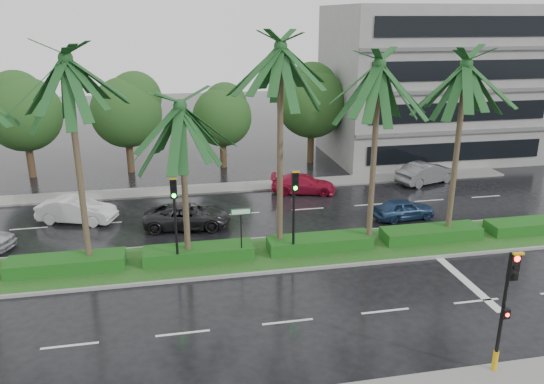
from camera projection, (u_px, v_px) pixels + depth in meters
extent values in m
plane|color=black|center=(264.00, 265.00, 25.07)|extent=(120.00, 120.00, 0.00)
cube|color=gray|center=(232.00, 187.00, 36.22)|extent=(40.00, 2.00, 0.12)
cube|color=gray|center=(261.00, 255.00, 25.98)|extent=(36.00, 4.00, 0.14)
cube|color=#1B4918|center=(261.00, 253.00, 25.96)|extent=(35.60, 3.70, 0.02)
cube|color=#174313|center=(67.00, 264.00, 24.19)|extent=(5.20, 1.40, 0.60)
cube|color=#174313|center=(199.00, 253.00, 25.30)|extent=(5.20, 1.40, 0.60)
cube|color=#174313|center=(320.00, 243.00, 26.41)|extent=(5.20, 1.40, 0.60)
cube|color=#174313|center=(431.00, 234.00, 27.52)|extent=(5.20, 1.40, 0.60)
cube|color=#174313|center=(533.00, 225.00, 28.63)|extent=(5.20, 1.40, 0.60)
cube|color=silver|center=(29.00, 228.00, 29.36)|extent=(2.00, 0.12, 0.01)
cube|color=silver|center=(70.00, 346.00, 18.94)|extent=(2.00, 0.12, 0.01)
cube|color=silver|center=(104.00, 223.00, 30.10)|extent=(2.00, 0.12, 0.01)
cube|color=silver|center=(183.00, 333.00, 19.68)|extent=(2.00, 0.12, 0.01)
cube|color=silver|center=(175.00, 218.00, 30.84)|extent=(2.00, 0.12, 0.01)
cube|color=silver|center=(288.00, 322.00, 20.42)|extent=(2.00, 0.12, 0.01)
cube|color=silver|center=(243.00, 213.00, 31.58)|extent=(2.00, 0.12, 0.01)
cube|color=silver|center=(385.00, 311.00, 21.16)|extent=(2.00, 0.12, 0.01)
cube|color=silver|center=(308.00, 209.00, 32.32)|extent=(2.00, 0.12, 0.01)
cube|color=silver|center=(476.00, 301.00, 21.90)|extent=(2.00, 0.12, 0.01)
cube|color=silver|center=(370.00, 205.00, 33.06)|extent=(2.00, 0.12, 0.01)
cube|color=silver|center=(429.00, 200.00, 33.80)|extent=(2.00, 0.12, 0.01)
cube|color=silver|center=(486.00, 197.00, 34.54)|extent=(2.00, 0.12, 0.01)
cube|color=silver|center=(462.00, 278.00, 23.85)|extent=(0.40, 6.00, 0.01)
cylinder|color=#423326|center=(79.00, 169.00, 23.08)|extent=(0.28, 0.28, 9.43)
cylinder|color=#423326|center=(90.00, 262.00, 24.50)|extent=(0.40, 0.40, 0.44)
cylinder|color=#423326|center=(185.00, 187.00, 24.05)|extent=(0.28, 0.28, 7.36)
cylinder|color=#423326|center=(188.00, 256.00, 25.14)|extent=(0.40, 0.40, 0.44)
cylinder|color=#423326|center=(280.00, 154.00, 24.77)|extent=(0.28, 0.28, 9.80)
cylinder|color=#423326|center=(280.00, 246.00, 26.26)|extent=(0.40, 0.40, 0.44)
cylinder|color=#423326|center=(374.00, 160.00, 25.36)|extent=(0.28, 0.28, 9.02)
cylinder|color=#423326|center=(368.00, 242.00, 26.72)|extent=(0.40, 0.40, 0.44)
cylinder|color=#423326|center=(456.00, 155.00, 26.49)|extent=(0.28, 0.28, 8.91)
cylinder|color=#423326|center=(447.00, 233.00, 27.83)|extent=(0.40, 0.40, 0.44)
cylinder|color=black|center=(501.00, 325.00, 16.95)|extent=(0.12, 0.12, 3.40)
cube|color=black|center=(514.00, 266.00, 16.10)|extent=(0.30, 0.18, 0.90)
cube|color=gold|center=(519.00, 254.00, 15.84)|extent=(0.34, 0.12, 0.06)
cylinder|color=#FF0C05|center=(517.00, 259.00, 15.92)|extent=(0.18, 0.04, 0.18)
cylinder|color=black|center=(516.00, 268.00, 16.01)|extent=(0.18, 0.04, 0.18)
cylinder|color=black|center=(514.00, 277.00, 16.11)|extent=(0.18, 0.04, 0.18)
cylinder|color=gold|center=(495.00, 360.00, 17.38)|extent=(0.18, 0.18, 0.70)
cube|color=black|center=(506.00, 314.00, 16.64)|extent=(0.22, 0.16, 0.32)
cylinder|color=#FF0C05|center=(508.00, 315.00, 16.56)|extent=(0.12, 0.03, 0.12)
cylinder|color=black|center=(176.00, 232.00, 24.12)|extent=(0.12, 0.12, 3.40)
cube|color=black|center=(173.00, 188.00, 23.27)|extent=(0.30, 0.18, 0.90)
cube|color=gold|center=(173.00, 179.00, 23.01)|extent=(0.34, 0.12, 0.06)
cylinder|color=black|center=(173.00, 183.00, 23.08)|extent=(0.18, 0.04, 0.18)
cylinder|color=black|center=(174.00, 189.00, 23.18)|extent=(0.18, 0.04, 0.18)
cylinder|color=#0CE519|center=(174.00, 196.00, 23.27)|extent=(0.18, 0.04, 0.18)
cylinder|color=black|center=(294.00, 223.00, 25.14)|extent=(0.12, 0.12, 3.40)
cube|color=black|center=(295.00, 181.00, 24.29)|extent=(0.30, 0.18, 0.90)
cube|color=gold|center=(296.00, 172.00, 24.02)|extent=(0.34, 0.12, 0.06)
cylinder|color=black|center=(296.00, 176.00, 24.10)|extent=(0.18, 0.04, 0.18)
cylinder|color=black|center=(296.00, 182.00, 24.19)|extent=(0.18, 0.04, 0.18)
cylinder|color=#0CE519|center=(295.00, 188.00, 24.29)|extent=(0.18, 0.04, 0.18)
cylinder|color=black|center=(241.00, 234.00, 24.89)|extent=(0.06, 0.06, 2.60)
cube|color=#0C5926|center=(241.00, 212.00, 24.50)|extent=(0.95, 0.04, 0.30)
cube|color=white|center=(241.00, 212.00, 24.48)|extent=(0.85, 0.01, 0.22)
cylinder|color=#3B2B1B|center=(31.00, 160.00, 38.36)|extent=(0.52, 0.52, 2.58)
sphere|color=#183D17|center=(24.00, 114.00, 37.29)|extent=(5.31, 5.31, 5.31)
sphere|color=#183D17|center=(23.00, 98.00, 37.25)|extent=(3.98, 3.98, 3.98)
cylinder|color=#3B2B1B|center=(130.00, 156.00, 39.66)|extent=(0.52, 0.52, 2.50)
sphere|color=#183D17|center=(126.00, 112.00, 38.63)|extent=(5.15, 5.15, 5.15)
sphere|color=#183D17|center=(125.00, 98.00, 38.59)|extent=(3.86, 3.86, 3.86)
cylinder|color=#3B2B1B|center=(223.00, 153.00, 41.01)|extent=(0.52, 0.52, 2.18)
sphere|color=#183D17|center=(222.00, 117.00, 40.11)|extent=(4.49, 4.49, 4.49)
sphere|color=#183D17|center=(221.00, 105.00, 40.11)|extent=(3.37, 3.37, 3.37)
cylinder|color=#3B2B1B|center=(311.00, 146.00, 42.23)|extent=(0.52, 0.52, 2.65)
sphere|color=#183D17|center=(312.00, 103.00, 41.14)|extent=(5.46, 5.46, 5.46)
sphere|color=#183D17|center=(311.00, 89.00, 41.08)|extent=(4.10, 4.10, 4.10)
cylinder|color=#3B2B1B|center=(393.00, 142.00, 43.52)|extent=(0.52, 0.52, 2.67)
sphere|color=#183D17|center=(396.00, 100.00, 42.42)|extent=(5.50, 5.50, 5.50)
sphere|color=#183D17|center=(396.00, 86.00, 42.36)|extent=(4.12, 4.12, 4.12)
cube|color=gray|center=(429.00, 83.00, 43.06)|extent=(16.00, 10.00, 12.00)
imported|color=silver|center=(77.00, 210.00, 30.11)|extent=(2.82, 4.63, 1.44)
imported|color=#232325|center=(187.00, 216.00, 29.37)|extent=(2.74, 5.00, 1.33)
imported|color=#A1112E|center=(303.00, 184.00, 35.12)|extent=(2.78, 4.56, 1.23)
imported|color=navy|center=(404.00, 209.00, 30.59)|extent=(1.79, 3.70, 1.22)
imported|color=#5A5C5F|center=(426.00, 173.00, 37.10)|extent=(2.94, 4.80, 1.49)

